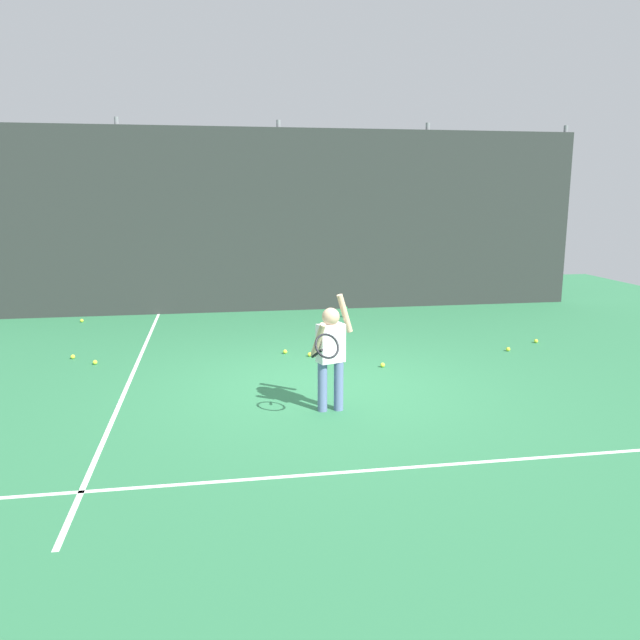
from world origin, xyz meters
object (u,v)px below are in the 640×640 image
at_px(tennis_ball_2, 536,341).
at_px(tennis_ball_0, 82,321).
at_px(water_bottle, 345,312).
at_px(tennis_ball_7, 95,362).
at_px(tennis_player, 331,350).
at_px(tennis_ball_6, 285,352).
at_px(tennis_ball_1, 73,357).
at_px(tennis_ball_3, 310,354).
at_px(tennis_ball_5, 508,349).
at_px(tennis_ball_4, 383,365).

bearing_deg(tennis_ball_2, tennis_ball_0, 158.60).
bearing_deg(water_bottle, tennis_ball_7, -146.54).
xyz_separation_m(tennis_player, tennis_ball_7, (-3.04, 2.55, -0.69)).
bearing_deg(tennis_ball_6, tennis_ball_7, -176.82).
distance_m(tennis_ball_0, tennis_ball_1, 2.89).
bearing_deg(tennis_ball_3, tennis_ball_6, 146.19).
bearing_deg(tennis_ball_2, tennis_ball_1, 178.30).
distance_m(tennis_player, tennis_ball_6, 2.80).
bearing_deg(tennis_ball_3, water_bottle, 68.21).
xyz_separation_m(water_bottle, tennis_ball_5, (1.98, -3.16, -0.08)).
xyz_separation_m(tennis_ball_4, tennis_ball_5, (2.22, 0.57, 0.00)).
bearing_deg(tennis_ball_0, tennis_ball_3, -39.91).
bearing_deg(water_bottle, tennis_ball_1, -152.31).
relative_size(tennis_player, tennis_ball_0, 20.46).
bearing_deg(tennis_ball_2, tennis_ball_3, -176.34).
xyz_separation_m(water_bottle, tennis_ball_1, (-4.75, -2.49, -0.08)).
relative_size(tennis_ball_0, tennis_ball_7, 1.00).
distance_m(tennis_ball_1, tennis_ball_7, 0.55).
bearing_deg(tennis_ball_5, tennis_ball_2, 31.94).
bearing_deg(tennis_ball_7, tennis_ball_1, 135.01).
height_order(tennis_ball_2, tennis_ball_5, same).
bearing_deg(tennis_ball_0, tennis_ball_6, -40.45).
relative_size(tennis_ball_1, tennis_ball_2, 1.00).
distance_m(tennis_ball_1, tennis_ball_3, 3.59).
bearing_deg(tennis_ball_1, tennis_ball_2, -1.70).
relative_size(water_bottle, tennis_ball_2, 3.33).
bearing_deg(tennis_ball_2, tennis_ball_5, -148.06).
relative_size(tennis_player, water_bottle, 6.14).
distance_m(tennis_ball_2, tennis_ball_4, 3.11).
bearing_deg(tennis_ball_3, tennis_ball_2, 3.66).
bearing_deg(tennis_player, tennis_ball_0, 104.81).
distance_m(tennis_ball_4, tennis_ball_6, 1.64).
height_order(tennis_player, tennis_ball_0, tennis_player).
relative_size(tennis_ball_1, tennis_ball_3, 1.00).
relative_size(water_bottle, tennis_ball_0, 3.33).
xyz_separation_m(tennis_ball_1, tennis_ball_3, (3.56, -0.47, 0.00)).
bearing_deg(water_bottle, tennis_player, -103.69).
bearing_deg(tennis_ball_4, tennis_ball_3, 140.78).
bearing_deg(tennis_ball_7, tennis_ball_5, -2.53).
height_order(water_bottle, tennis_ball_0, water_bottle).
bearing_deg(tennis_ball_4, tennis_player, -122.59).
xyz_separation_m(tennis_player, water_bottle, (1.32, 5.42, -0.62)).
distance_m(tennis_player, tennis_ball_1, 4.56).
distance_m(water_bottle, tennis_ball_7, 5.22).
height_order(water_bottle, tennis_ball_5, water_bottle).
xyz_separation_m(tennis_ball_0, tennis_ball_6, (3.62, -3.09, 0.00)).
bearing_deg(tennis_ball_1, tennis_player, -40.59).
relative_size(tennis_player, tennis_ball_6, 20.46).
xyz_separation_m(tennis_ball_3, tennis_ball_7, (-3.17, 0.08, 0.00)).
height_order(tennis_ball_3, tennis_ball_4, same).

